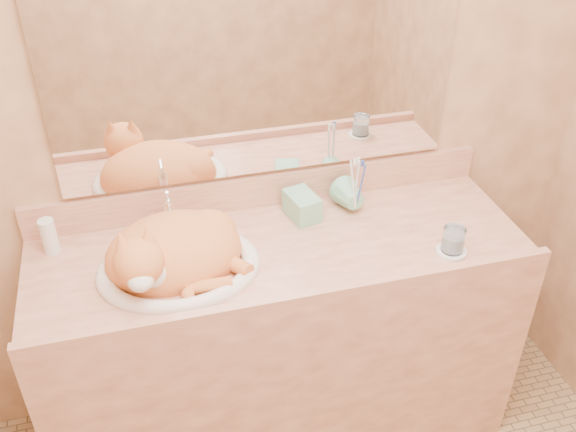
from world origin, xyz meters
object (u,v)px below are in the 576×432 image
object	(u,v)px
sink_basin	(177,249)
soap_dispenser	(312,202)
water_glass	(453,240)
toothbrush_cup	(356,204)
vanity_counter	(282,343)
cat	(171,251)

from	to	relation	value
sink_basin	soap_dispenser	size ratio (longest dim) A/B	2.48
sink_basin	water_glass	distance (m)	0.86
toothbrush_cup	vanity_counter	bearing A→B (deg)	-158.93
toothbrush_cup	water_glass	size ratio (longest dim) A/B	1.31
soap_dispenser	water_glass	xyz separation A→B (m)	(0.39, -0.25, -0.05)
soap_dispenser	water_glass	distance (m)	0.47
vanity_counter	cat	bearing A→B (deg)	-177.51
soap_dispenser	water_glass	size ratio (longest dim) A/B	2.40
vanity_counter	soap_dispenser	world-z (taller)	soap_dispenser
sink_basin	cat	size ratio (longest dim) A/B	1.15
water_glass	soap_dispenser	bearing A→B (deg)	146.80
water_glass	toothbrush_cup	bearing A→B (deg)	129.20
vanity_counter	sink_basin	size ratio (longest dim) A/B	3.27
cat	water_glass	xyz separation A→B (m)	(0.87, -0.15, -0.02)
vanity_counter	soap_dispenser	bearing A→B (deg)	35.49
cat	water_glass	bearing A→B (deg)	-16.20
sink_basin	cat	distance (m)	0.02
cat	toothbrush_cup	size ratio (longest dim) A/B	3.97
toothbrush_cup	water_glass	world-z (taller)	toothbrush_cup
sink_basin	cat	world-z (taller)	cat
vanity_counter	toothbrush_cup	size ratio (longest dim) A/B	14.88
cat	toothbrush_cup	xyz separation A→B (m)	(0.64, 0.13, -0.02)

